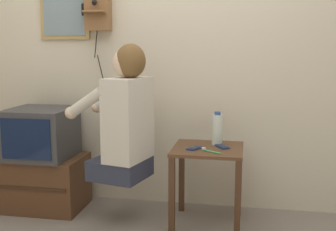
# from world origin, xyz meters

# --- Properties ---
(wall_back) EXTENTS (6.80, 0.05, 2.55)m
(wall_back) POSITION_xyz_m (0.00, 1.06, 1.27)
(wall_back) COLOR beige
(wall_back) RESTS_ON ground_plane
(side_table) EXTENTS (0.48, 0.48, 0.56)m
(side_table) POSITION_xyz_m (0.41, 0.65, 0.44)
(side_table) COLOR #51331E
(side_table) RESTS_ON ground_plane
(person) EXTENTS (0.58, 0.49, 0.94)m
(person) POSITION_xyz_m (-0.17, 0.57, 0.77)
(person) COLOR #2D3347
(person) RESTS_ON ground_plane
(tv_stand) EXTENTS (0.65, 0.44, 0.41)m
(tv_stand) POSITION_xyz_m (-0.89, 0.74, 0.21)
(tv_stand) COLOR #51331E
(tv_stand) RESTS_ON ground_plane
(television) EXTENTS (0.46, 0.47, 0.38)m
(television) POSITION_xyz_m (-0.88, 0.72, 0.60)
(television) COLOR #38383A
(television) RESTS_ON tv_stand
(wall_phone_antique) EXTENTS (0.23, 0.19, 0.79)m
(wall_phone_antique) POSITION_xyz_m (-0.49, 0.97, 1.56)
(wall_phone_antique) COLOR brown
(framed_picture) EXTENTS (0.41, 0.03, 0.41)m
(framed_picture) POSITION_xyz_m (-0.78, 1.02, 1.52)
(framed_picture) COLOR tan
(cell_phone_held) EXTENTS (0.11, 0.14, 0.01)m
(cell_phone_held) POSITION_xyz_m (0.32, 0.59, 0.57)
(cell_phone_held) COLOR navy
(cell_phone_held) RESTS_ON side_table
(cell_phone_spare) EXTENTS (0.11, 0.14, 0.01)m
(cell_phone_spare) POSITION_xyz_m (0.50, 0.68, 0.57)
(cell_phone_spare) COLOR navy
(cell_phone_spare) RESTS_ON side_table
(water_bottle) EXTENTS (0.08, 0.08, 0.24)m
(water_bottle) POSITION_xyz_m (0.46, 0.76, 0.67)
(water_bottle) COLOR silver
(water_bottle) RESTS_ON side_table
(toothbrush) EXTENTS (0.14, 0.09, 0.02)m
(toothbrush) POSITION_xyz_m (0.43, 0.53, 0.57)
(toothbrush) COLOR #4CBF66
(toothbrush) RESTS_ON side_table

